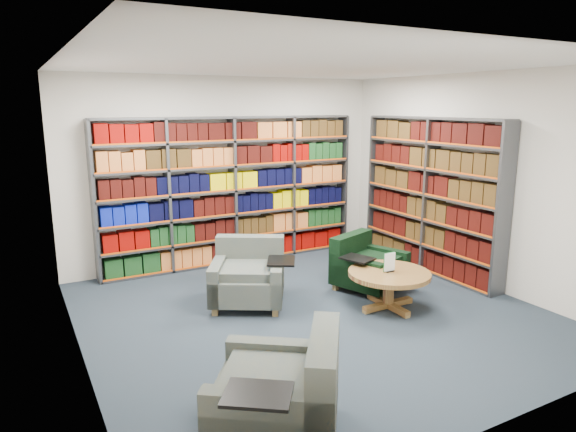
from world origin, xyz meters
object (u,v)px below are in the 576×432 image
chair_teal_left (249,277)px  chair_green_right (365,267)px  chair_teal_front (287,397)px  coffee_table (389,279)px

chair_teal_left → chair_green_right: chair_teal_left is taller
chair_teal_front → coffee_table: (2.23, 1.56, 0.04)m
chair_green_right → chair_teal_front: chair_teal_front is taller
chair_green_right → chair_teal_left: bearing=169.2°
chair_teal_left → chair_teal_front: size_ratio=0.94×
chair_teal_left → chair_teal_front: bearing=-108.6°
chair_green_right → chair_teal_front: (-2.40, -2.26, 0.04)m
chair_green_right → coffee_table: bearing=-103.8°
chair_teal_left → coffee_table: 1.69m
chair_teal_front → chair_teal_left: bearing=71.4°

